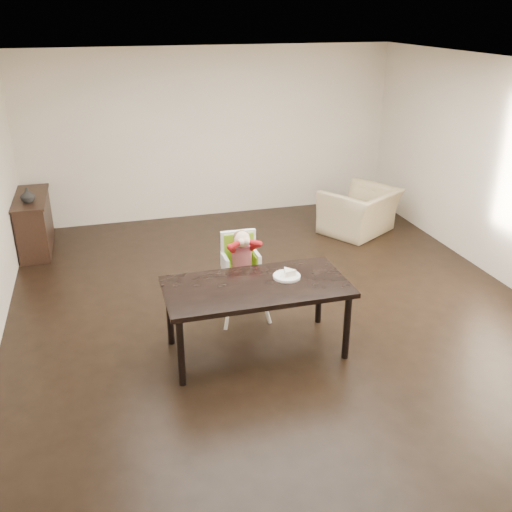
{
  "coord_description": "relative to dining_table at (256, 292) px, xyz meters",
  "views": [
    {
      "loc": [
        -1.81,
        -5.52,
        3.24
      ],
      "look_at": [
        -0.34,
        -0.32,
        0.87
      ],
      "focal_mm": 40.0,
      "sensor_mm": 36.0,
      "label": 1
    }
  ],
  "objects": [
    {
      "name": "armchair",
      "position": [
        2.44,
        2.78,
        -0.21
      ],
      "size": [
        1.26,
        1.13,
        0.92
      ],
      "primitive_type": "imported",
      "rotation": [
        0.0,
        0.0,
        3.69
      ],
      "color": "tan",
      "rests_on": "ground"
    },
    {
      "name": "room_walls",
      "position": [
        0.45,
        0.74,
        1.18
      ],
      "size": [
        6.02,
        7.02,
        2.71
      ],
      "color": "beige",
      "rests_on": "ground"
    },
    {
      "name": "high_chair",
      "position": [
        0.04,
        0.76,
        0.06
      ],
      "size": [
        0.43,
        0.43,
        1.03
      ],
      "rotation": [
        0.0,
        0.0,
        -0.0
      ],
      "color": "white",
      "rests_on": "ground"
    },
    {
      "name": "dining_table",
      "position": [
        0.0,
        0.0,
        0.0
      ],
      "size": [
        1.8,
        0.9,
        0.75
      ],
      "color": "black",
      "rests_on": "ground"
    },
    {
      "name": "vase",
      "position": [
        -2.33,
        3.18,
        0.21
      ],
      "size": [
        0.25,
        0.26,
        0.19
      ],
      "primitive_type": "imported",
      "rotation": [
        0.0,
        0.0,
        0.43
      ],
      "color": "#99999E",
      "rests_on": "sideboard"
    },
    {
      "name": "sideboard",
      "position": [
        -2.33,
        3.44,
        -0.27
      ],
      "size": [
        0.44,
        1.26,
        0.79
      ],
      "color": "black",
      "rests_on": "ground"
    },
    {
      "name": "ground",
      "position": [
        0.45,
        0.74,
        -0.67
      ],
      "size": [
        7.0,
        7.0,
        0.0
      ],
      "primitive_type": "plane",
      "color": "black",
      "rests_on": "ground"
    },
    {
      "name": "plate",
      "position": [
        0.34,
        0.08,
        0.11
      ],
      "size": [
        0.33,
        0.33,
        0.08
      ],
      "rotation": [
        0.0,
        0.0,
        -0.2
      ],
      "color": "white",
      "rests_on": "dining_table"
    }
  ]
}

